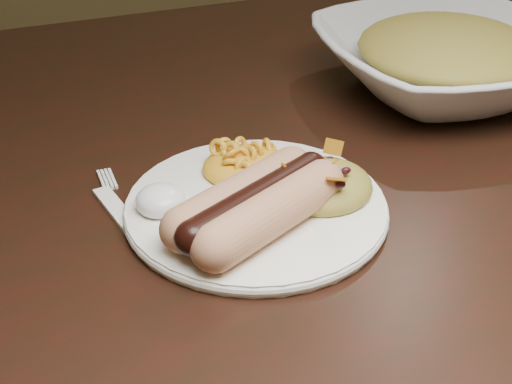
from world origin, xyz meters
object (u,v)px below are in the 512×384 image
object	(u,v)px
plate	(256,208)
serving_bowl	(446,62)
fork	(122,216)
table	(285,219)

from	to	relation	value
plate	serving_bowl	bearing A→B (deg)	28.20
fork	serving_bowl	xyz separation A→B (m)	(0.40, 0.12, 0.03)
plate	fork	xyz separation A→B (m)	(-0.11, 0.03, -0.00)
table	serving_bowl	size ratio (longest dim) A/B	5.62
fork	plate	bearing A→B (deg)	-27.78
plate	fork	distance (m)	0.11
table	fork	xyz separation A→B (m)	(-0.18, -0.07, 0.09)
serving_bowl	table	bearing A→B (deg)	-166.35
table	serving_bowl	bearing A→B (deg)	13.65
plate	serving_bowl	world-z (taller)	serving_bowl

